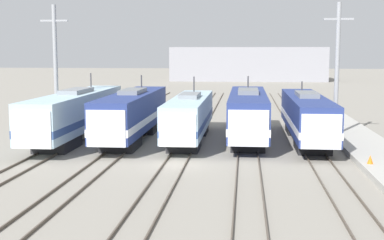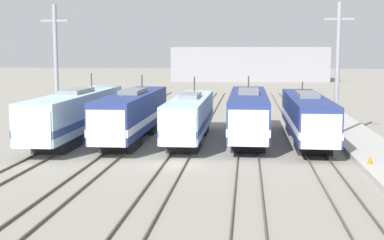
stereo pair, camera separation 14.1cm
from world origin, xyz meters
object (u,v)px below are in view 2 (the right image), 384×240
Objects in this scene: locomotive_center at (189,117)px; locomotive_center_left at (132,115)px; locomotive_center_right at (248,114)px; locomotive_far_left at (75,114)px; traffic_cone at (370,160)px; catenary_tower_right at (337,70)px; locomotive_far_right at (307,117)px; catenary_tower_left at (56,69)px.

locomotive_center_left is at bearing -179.91° from locomotive_center.
locomotive_center_left is at bearing -172.26° from locomotive_center_right.
locomotive_center is at bearing 0.59° from locomotive_far_left.
traffic_cone is (17.25, -9.44, -1.53)m from locomotive_center_left.
catenary_tower_right is at bearing 8.02° from locomotive_center_left.
locomotive_far_right is at bearing -5.88° from locomotive_center_right.
locomotive_center is 15.68m from traffic_cone.
locomotive_far_left reaches higher than locomotive_center_right.
locomotive_far_left is at bearing -173.50° from catenary_tower_right.
traffic_cone is (12.44, -9.45, -1.38)m from locomotive_center.
locomotive_center reaches higher than locomotive_far_right.
locomotive_center is at bearing 142.78° from traffic_cone.
catenary_tower_left is 21.15× the size of traffic_cone.
locomotive_center_left is 4.81m from locomotive_center.
catenary_tower_left is at bearing 134.56° from locomotive_far_left.
locomotive_center_left is 1.54× the size of catenary_tower_right.
catenary_tower_right is (24.25, 0.00, 0.00)m from catenary_tower_left.
locomotive_far_right is (14.44, 0.81, -0.10)m from locomotive_center_left.
catenary_tower_left is at bearing 175.83° from locomotive_far_right.
locomotive_center_right is at bearing 15.13° from locomotive_center.
locomotive_center is (4.81, 0.01, -0.15)m from locomotive_center_left.
locomotive_far_left reaches higher than locomotive_far_right.
locomotive_center and locomotive_center_right have the same top height.
locomotive_center_left is 32.68× the size of traffic_cone.
locomotive_center_left is at bearing -18.25° from catenary_tower_left.
traffic_cone is at bearing -74.64° from locomotive_far_right.
locomotive_far_left reaches higher than traffic_cone.
locomotive_far_right is 33.34× the size of traffic_cone.
locomotive_far_right is at bearing -148.23° from catenary_tower_right.
locomotive_center_left is 19.73m from traffic_cone.
locomotive_far_right is 22.08m from catenary_tower_left.
catenary_tower_left is at bearing 161.75° from locomotive_center_left.
locomotive_center_left is 17.55m from catenary_tower_right.
catenary_tower_right reaches higher than locomotive_center.
locomotive_center_right is (4.81, 1.30, 0.14)m from locomotive_center.
locomotive_center is 1.44× the size of catenary_tower_right.
catenary_tower_left is at bearing 176.32° from locomotive_center_right.
catenary_tower_right is (7.36, 1.08, 3.69)m from locomotive_center_right.
locomotive_far_left is 5.07m from catenary_tower_left.
locomotive_center is (9.62, 0.10, -0.15)m from locomotive_far_left.
locomotive_far_right is 1.58× the size of catenary_tower_right.
locomotive_center_right is 32.93× the size of traffic_cone.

